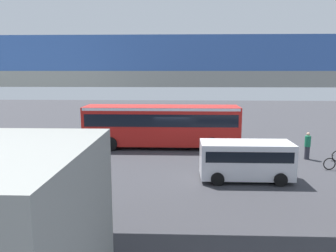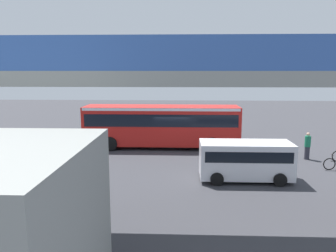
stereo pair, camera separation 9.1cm
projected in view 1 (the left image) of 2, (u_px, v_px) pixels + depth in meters
The scene contains 8 objects.
ground at pixel (172, 148), 25.13m from camera, with size 80.00×80.00×0.00m, color #38383D.
city_bus at pixel (162, 123), 25.08m from camera, with size 11.54×2.85×3.15m.
parked_van at pixel (246, 158), 17.72m from camera, with size 4.80×2.17×2.05m.
pedestrian at pixel (307, 146), 21.89m from camera, with size 0.38×0.38×1.79m.
lane_dash_leftmost at pixel (220, 140), 28.16m from camera, with size 2.00×0.20×0.01m, color silver.
lane_dash_left at pixel (173, 139), 28.31m from camera, with size 2.00×0.20×0.01m, color silver.
lane_dash_centre at pixel (126, 139), 28.46m from camera, with size 2.00×0.20×0.01m, color silver.
pedestrian_overpass at pixel (163, 91), 11.75m from camera, with size 25.55×2.60×6.88m.
Camera 1 is at (-0.61, 24.50, 5.81)m, focal length 35.72 mm.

